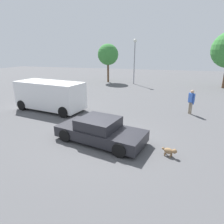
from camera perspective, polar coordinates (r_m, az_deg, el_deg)
The scene contains 7 objects.
ground_plane at distance 9.53m, azimuth -2.64°, elevation -8.62°, with size 80.00×80.00×0.00m, color #515154.
sedan_foreground at distance 9.26m, azimuth -3.67°, elevation -5.69°, with size 4.67×2.74×1.19m.
dog at distance 8.45m, azimuth 17.14°, elevation -11.28°, with size 0.63×0.37×0.40m.
van_white at distance 14.76m, azimuth -18.29°, elevation 4.93°, with size 5.43×2.91×2.15m.
pedestrian at distance 14.28m, azimuth 22.99°, elevation 3.45°, with size 0.41×0.50×1.73m.
light_post_near at distance 25.99m, azimuth 6.91°, elevation 17.23°, with size 0.44×0.44×5.81m.
tree_back_left at distance 27.48m, azimuth -1.22°, elevation 17.04°, with size 2.89×2.89×5.30m.
Camera 1 is at (2.83, -8.04, 4.25)m, focal length 30.05 mm.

